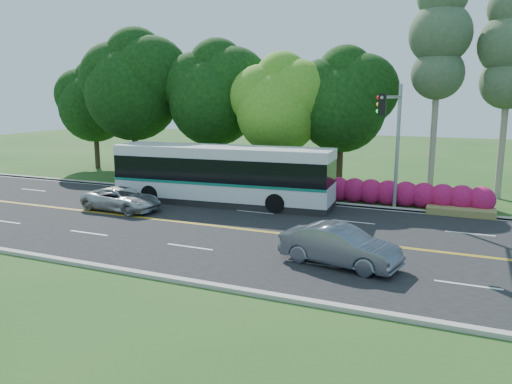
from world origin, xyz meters
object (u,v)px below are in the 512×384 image
at_px(transit_bus, 222,176).
at_px(suv, 122,199).
at_px(sedan, 340,246).
at_px(traffic_signal, 393,129).

height_order(transit_bus, suv, transit_bus).
bearing_deg(sedan, traffic_signal, 7.22).
bearing_deg(suv, sedan, -103.69).
bearing_deg(sedan, suv, 83.70).
relative_size(traffic_signal, suv, 1.51).
height_order(sedan, suv, sedan).
relative_size(traffic_signal, sedan, 1.53).
xyz_separation_m(sedan, suv, (-13.49, 4.19, -0.11)).
bearing_deg(traffic_signal, sedan, -93.71).
height_order(traffic_signal, transit_bus, traffic_signal).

